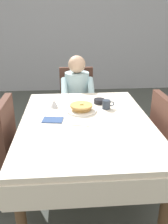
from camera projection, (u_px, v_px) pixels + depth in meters
name	position (u px, v px, depth m)	size (l,w,h in m)	color
ground_plane	(86.00, 190.00, 2.31)	(14.00, 14.00, 0.00)	#474C47
back_wall	(72.00, 13.00, 4.84)	(12.00, 0.16, 3.20)	#B2B7C1
dining_table_main	(86.00, 130.00, 2.06)	(1.12, 1.52, 0.74)	silver
chair_diner	(77.00, 99.00, 3.18)	(0.44, 0.45, 0.93)	#4C2D23
diner_person	(77.00, 92.00, 2.99)	(0.40, 0.43, 1.12)	silver
plate_breakfast	(82.00, 110.00, 2.21)	(0.28, 0.28, 0.02)	white
breakfast_stack	(81.00, 107.00, 2.20)	(0.21, 0.21, 0.06)	tan
cup_coffee	(107.00, 104.00, 2.26)	(0.11, 0.08, 0.08)	#333D4C
bowl_butter	(99.00, 101.00, 2.40)	(0.11, 0.11, 0.04)	black
syrup_pitcher	(54.00, 104.00, 2.29)	(0.08, 0.08, 0.07)	silver
fork_left_of_plate	(61.00, 112.00, 2.18)	(0.18, 0.01, 0.01)	silver
knife_right_of_plate	(102.00, 111.00, 2.21)	(0.20, 0.01, 0.01)	silver
spoon_near_edge	(80.00, 125.00, 1.93)	(0.15, 0.01, 0.01)	silver
napkin_folded	(53.00, 120.00, 2.02)	(0.17, 0.12, 0.01)	#334C7F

